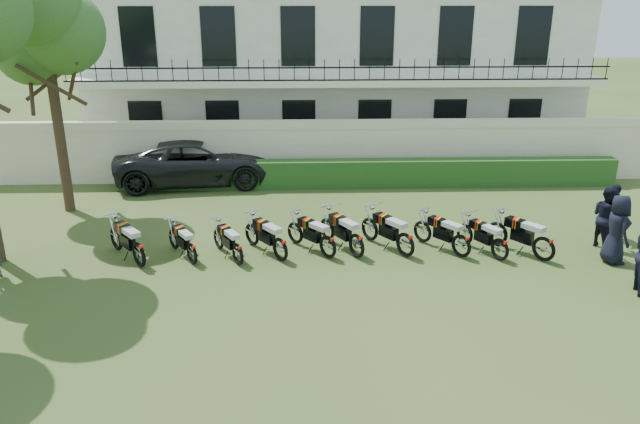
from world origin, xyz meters
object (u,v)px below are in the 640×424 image
object	(u,v)px
motorcycle_0	(138,249)
motorcycle_7	(462,240)
motorcycle_3	(280,244)
motorcycle_1	(192,249)
motorcycle_6	(406,239)
motorcycle_8	(500,244)
motorcycle_2	(238,249)
motorcycle_4	(328,241)
tree_west_near	(45,22)
officer_4	(606,217)
motorcycle_5	(357,240)
motorcycle_9	(544,243)
suv	(198,162)
officer_3	(617,229)
officer_5	(613,212)

from	to	relation	value
motorcycle_0	motorcycle_7	bearing A→B (deg)	-35.68
motorcycle_3	motorcycle_1	bearing A→B (deg)	146.29
motorcycle_6	motorcycle_8	distance (m)	2.49
motorcycle_2	motorcycle_4	bearing A→B (deg)	-21.58
tree_west_near	motorcycle_2	xyz separation A→B (m)	(5.84, -4.48, -5.43)
tree_west_near	motorcycle_3	distance (m)	9.77
officer_4	motorcycle_7	bearing A→B (deg)	82.66
motorcycle_4	motorcycle_6	world-z (taller)	motorcycle_6
motorcycle_4	officer_4	distance (m)	7.77
motorcycle_2	officer_4	world-z (taller)	officer_4
motorcycle_8	officer_4	world-z (taller)	officer_4
motorcycle_4	motorcycle_6	bearing A→B (deg)	-39.99
motorcycle_1	motorcycle_7	xyz separation A→B (m)	(7.14, 0.21, 0.05)
motorcycle_4	motorcycle_5	world-z (taller)	motorcycle_5
motorcycle_0	motorcycle_2	bearing A→B (deg)	-36.62
motorcycle_2	motorcycle_5	bearing A→B (deg)	-23.65
motorcycle_9	suv	distance (m)	12.58
motorcycle_4	officer_3	world-z (taller)	officer_3
motorcycle_1	motorcycle_7	size ratio (longest dim) A/B	0.96
motorcycle_3	suv	xyz separation A→B (m)	(-3.22, 7.15, 0.32)
motorcycle_6	suv	size ratio (longest dim) A/B	0.30
motorcycle_9	motorcycle_4	bearing A→B (deg)	137.69
motorcycle_5	officer_4	distance (m)	7.00
motorcycle_1	motorcycle_5	xyz separation A→B (m)	(4.33, 0.27, 0.07)
tree_west_near	motorcycle_6	xyz separation A→B (m)	(10.28, -4.11, -5.36)
motorcycle_1	motorcycle_2	world-z (taller)	motorcycle_2
motorcycle_7	motorcycle_6	bearing A→B (deg)	138.87
motorcycle_0	officer_5	distance (m)	13.21
motorcycle_7	suv	size ratio (longest dim) A/B	0.27
motorcycle_0	motorcycle_3	distance (m)	3.64
motorcycle_7	officer_5	xyz separation A→B (m)	(4.63, 1.23, 0.32)
motorcycle_8	officer_4	size ratio (longest dim) A/B	0.96
motorcycle_1	motorcycle_5	distance (m)	4.34
suv	motorcycle_0	bearing A→B (deg)	170.03
motorcycle_2	officer_3	size ratio (longest dim) A/B	0.88
tree_west_near	officer_4	world-z (taller)	tree_west_near
motorcycle_2	officer_5	bearing A→B (deg)	-21.88
officer_5	motorcycle_1	bearing A→B (deg)	112.49
officer_4	officer_5	size ratio (longest dim) A/B	1.08
motorcycle_2	officer_5	distance (m)	10.69
motorcycle_6	officer_4	xyz separation A→B (m)	(5.66, 0.57, 0.35)
motorcycle_9	officer_5	size ratio (longest dim) A/B	1.06
officer_4	motorcycle_4	bearing A→B (deg)	78.16
motorcycle_8	tree_west_near	bearing A→B (deg)	130.67
officer_5	motorcycle_4	bearing A→B (deg)	113.60
motorcycle_5	officer_5	distance (m)	7.54
motorcycle_0	suv	xyz separation A→B (m)	(0.41, 7.41, 0.29)
motorcycle_1	motorcycle_4	xyz separation A→B (m)	(3.57, 0.27, 0.05)
motorcycle_5	motorcycle_9	world-z (taller)	motorcycle_9
motorcycle_2	motorcycle_7	distance (m)	5.95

